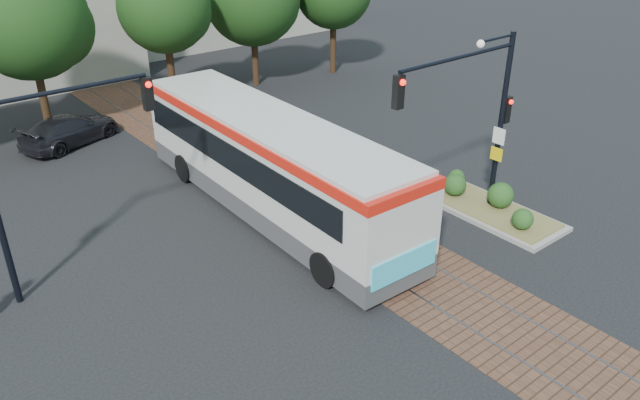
{
  "coord_description": "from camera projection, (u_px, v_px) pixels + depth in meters",
  "views": [
    {
      "loc": [
        -11.91,
        -12.18,
        10.47
      ],
      "look_at": [
        -1.13,
        1.07,
        1.6
      ],
      "focal_mm": 35.0,
      "sensor_mm": 36.0,
      "label": 1
    }
  ],
  "objects": [
    {
      "name": "ground",
      "position": [
        369.0,
        246.0,
        19.88
      ],
      "size": [
        120.0,
        120.0,
        0.0
      ],
      "primitive_type": "plane",
      "color": "black",
      "rests_on": "ground"
    },
    {
      "name": "trackbed",
      "position": [
        293.0,
        201.0,
        22.63
      ],
      "size": [
        3.6,
        40.0,
        0.02
      ],
      "color": "brown",
      "rests_on": "ground"
    },
    {
      "name": "tree_row",
      "position": [
        155.0,
        10.0,
        29.62
      ],
      "size": [
        26.4,
        5.6,
        7.67
      ],
      "color": "#382314",
      "rests_on": "ground"
    },
    {
      "name": "warehouses",
      "position": [
        39.0,
        1.0,
        37.62
      ],
      "size": [
        40.0,
        13.0,
        8.0
      ],
      "color": "#ADA899",
      "rests_on": "ground"
    },
    {
      "name": "city_bus",
      "position": [
        270.0,
        160.0,
        21.1
      ],
      "size": [
        3.13,
        13.1,
        3.48
      ],
      "rotation": [
        0.0,
        0.0,
        -0.03
      ],
      "color": "#414144",
      "rests_on": "ground"
    },
    {
      "name": "traffic_island",
      "position": [
        487.0,
        203.0,
        21.8
      ],
      "size": [
        2.2,
        5.2,
        1.13
      ],
      "color": "gray",
      "rests_on": "ground"
    },
    {
      "name": "signal_pole_main",
      "position": [
        481.0,
        103.0,
        19.57
      ],
      "size": [
        5.49,
        0.46,
        6.0
      ],
      "color": "black",
      "rests_on": "ground"
    },
    {
      "name": "signal_pole_left",
      "position": [
        33.0,
        163.0,
        16.16
      ],
      "size": [
        4.99,
        0.34,
        6.0
      ],
      "color": "black",
      "rests_on": "ground"
    },
    {
      "name": "parked_car",
      "position": [
        70.0,
        130.0,
        27.19
      ],
      "size": [
        4.91,
        3.35,
        1.32
      ],
      "primitive_type": "imported",
      "rotation": [
        0.0,
        0.0,
        1.94
      ],
      "color": "black",
      "rests_on": "ground"
    }
  ]
}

